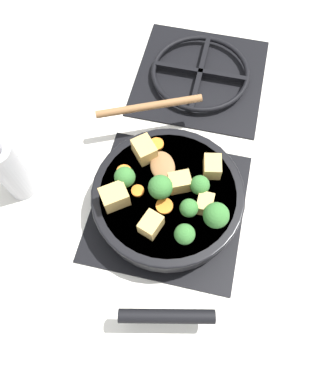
# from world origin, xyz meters

# --- Properties ---
(ground_plane) EXTENTS (2.40, 2.40, 0.00)m
(ground_plane) POSITION_xyz_m (0.00, 0.00, 0.00)
(ground_plane) COLOR white
(front_burner_grate) EXTENTS (0.31, 0.31, 0.03)m
(front_burner_grate) POSITION_xyz_m (0.00, 0.00, 0.01)
(front_burner_grate) COLOR black
(front_burner_grate) RESTS_ON ground_plane
(rear_burner_grate) EXTENTS (0.31, 0.31, 0.03)m
(rear_burner_grate) POSITION_xyz_m (0.00, 0.36, 0.01)
(rear_burner_grate) COLOR black
(rear_burner_grate) RESTS_ON ground_plane
(skillet_pan) EXTENTS (0.30, 0.40, 0.05)m
(skillet_pan) POSITION_xyz_m (0.00, -0.00, 0.05)
(skillet_pan) COLOR black
(skillet_pan) RESTS_ON front_burner_grate
(wooden_spoon) EXTENTS (0.21, 0.23, 0.02)m
(wooden_spoon) POSITION_xyz_m (-0.06, 0.12, 0.08)
(wooden_spoon) COLOR olive
(wooden_spoon) RESTS_ON skillet_pan
(tofu_cube_center_large) EXTENTS (0.05, 0.05, 0.03)m
(tofu_cube_center_large) POSITION_xyz_m (0.02, 0.02, 0.09)
(tofu_cube_center_large) COLOR tan
(tofu_cube_center_large) RESTS_ON skillet_pan
(tofu_cube_near_handle) EXTENTS (0.03, 0.04, 0.03)m
(tofu_cube_near_handle) POSITION_xyz_m (0.07, -0.02, 0.09)
(tofu_cube_near_handle) COLOR tan
(tofu_cube_near_handle) RESTS_ON skillet_pan
(tofu_cube_east_chunk) EXTENTS (0.06, 0.06, 0.04)m
(tofu_cube_east_chunk) POSITION_xyz_m (-0.09, -0.04, 0.09)
(tofu_cube_east_chunk) COLOR tan
(tofu_cube_east_chunk) RESTS_ON skillet_pan
(tofu_cube_west_chunk) EXTENTS (0.04, 0.05, 0.03)m
(tofu_cube_west_chunk) POSITION_xyz_m (0.07, 0.06, 0.09)
(tofu_cube_west_chunk) COLOR tan
(tofu_cube_west_chunk) RESTS_ON skillet_pan
(tofu_cube_back_piece) EXTENTS (0.04, 0.05, 0.03)m
(tofu_cube_back_piece) POSITION_xyz_m (-0.01, -0.08, 0.09)
(tofu_cube_back_piece) COLOR tan
(tofu_cube_back_piece) RESTS_ON skillet_pan
(tofu_cube_front_piece) EXTENTS (0.06, 0.06, 0.04)m
(tofu_cube_front_piece) POSITION_xyz_m (-0.06, 0.07, 0.09)
(tofu_cube_front_piece) COLOR tan
(tofu_cube_front_piece) RESTS_ON skillet_pan
(broccoli_floret_near_spoon) EXTENTS (0.03, 0.03, 0.04)m
(broccoli_floret_near_spoon) POSITION_xyz_m (0.05, -0.03, 0.10)
(broccoli_floret_near_spoon) COLOR #709956
(broccoli_floret_near_spoon) RESTS_ON skillet_pan
(broccoli_floret_center_top) EXTENTS (0.04, 0.04, 0.04)m
(broccoli_floret_center_top) POSITION_xyz_m (0.06, 0.01, 0.10)
(broccoli_floret_center_top) COLOR #709956
(broccoli_floret_center_top) RESTS_ON skillet_pan
(broccoli_floret_east_rim) EXTENTS (0.04, 0.04, 0.05)m
(broccoli_floret_east_rim) POSITION_xyz_m (-0.08, 0.00, 0.10)
(broccoli_floret_east_rim) COLOR #709956
(broccoli_floret_east_rim) RESTS_ON skillet_pan
(broccoli_floret_west_rim) EXTENTS (0.05, 0.05, 0.05)m
(broccoli_floret_west_rim) POSITION_xyz_m (0.10, -0.04, 0.10)
(broccoli_floret_west_rim) COLOR #709956
(broccoli_floret_west_rim) RESTS_ON skillet_pan
(broccoli_floret_north_edge) EXTENTS (0.05, 0.05, 0.05)m
(broccoli_floret_north_edge) POSITION_xyz_m (-0.01, -0.01, 0.10)
(broccoli_floret_north_edge) COLOR #709956
(broccoli_floret_north_edge) RESTS_ON skillet_pan
(broccoli_floret_south_cluster) EXTENTS (0.04, 0.04, 0.04)m
(broccoli_floret_south_cluster) POSITION_xyz_m (0.05, -0.08, 0.10)
(broccoli_floret_south_cluster) COLOR #709956
(broccoli_floret_south_cluster) RESTS_ON skillet_pan
(carrot_slice_orange_thin) EXTENTS (0.03, 0.03, 0.01)m
(carrot_slice_orange_thin) POSITION_xyz_m (-0.09, 0.02, 0.08)
(carrot_slice_orange_thin) COLOR orange
(carrot_slice_orange_thin) RESTS_ON skillet_pan
(carrot_slice_near_center) EXTENTS (0.03, 0.03, 0.01)m
(carrot_slice_near_center) POSITION_xyz_m (-0.05, 0.10, 0.08)
(carrot_slice_near_center) COLOR orange
(carrot_slice_near_center) RESTS_ON skillet_pan
(carrot_slice_edge_slice) EXTENTS (0.02, 0.02, 0.01)m
(carrot_slice_edge_slice) POSITION_xyz_m (-0.06, -0.01, 0.08)
(carrot_slice_edge_slice) COLOR orange
(carrot_slice_edge_slice) RESTS_ON skillet_pan
(carrot_slice_under_broccoli) EXTENTS (0.03, 0.03, 0.01)m
(carrot_slice_under_broccoli) POSITION_xyz_m (-0.00, -0.03, 0.08)
(carrot_slice_under_broccoli) COLOR orange
(carrot_slice_under_broccoli) RESTS_ON skillet_pan
(pepper_mill) EXTENTS (0.06, 0.06, 0.19)m
(pepper_mill) POSITION_xyz_m (-0.31, -0.02, 0.08)
(pepper_mill) COLOR #B2B2B7
(pepper_mill) RESTS_ON ground_plane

